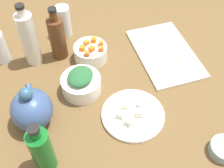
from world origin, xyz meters
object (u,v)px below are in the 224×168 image
cutting_board (165,53)px  bottle_2 (57,37)px  bottle_0 (29,39)px  bowl_greens (81,85)px  plate_tofu (133,115)px  bowl_small_side (224,149)px  teapot (32,109)px  bottle_3 (42,150)px  bowl_carrots (91,53)px  drinking_glass_1 (63,21)px

cutting_board → bottle_2: bottle_2 is taller
bottle_0 → bowl_greens: bearing=-142.4°
plate_tofu → bottle_0: size_ratio=0.83×
bowl_small_side → teapot: bearing=64.6°
plate_tofu → bowl_small_side: bearing=-130.6°
bottle_0 → bottle_3: size_ratio=1.25×
teapot → bowl_small_side: bearing=-115.4°
plate_tofu → bowl_carrots: bearing=14.9°
bowl_greens → bottle_0: 26.45cm
plate_tofu → drinking_glass_1: drinking_glass_1 is taller
cutting_board → bowl_small_side: (-45.31, -1.33, 1.20)cm
cutting_board → bottle_3: size_ratio=1.67×
bowl_greens → bottle_0: bottle_0 is taller
plate_tofu → bottle_2: bearing=28.8°
plate_tofu → drinking_glass_1: size_ratio=1.56×
cutting_board → drinking_glass_1: size_ratio=2.50×
bowl_carrots → plate_tofu: bearing=-165.1°
bottle_2 → drinking_glass_1: bottle_2 is taller
bowl_small_side → plate_tofu: bearing=49.4°
cutting_board → bottle_0: 53.79cm
bottle_3 → bowl_carrots: bearing=-28.5°
bowl_carrots → bottle_3: 46.60cm
bottle_0 → bowl_carrots: bearing=-102.4°
bowl_carrots → bottle_0: bottle_0 is taller
bowl_greens → teapot: 20.00cm
plate_tofu → bowl_small_side: 30.40cm
bottle_0 → bottle_2: 10.57cm
bottle_0 → bottle_2: bottle_0 is taller
bottle_2 → bottle_3: (-45.80, 10.55, -0.52)cm
cutting_board → teapot: teapot is taller
teapot → bottle_2: (29.23, -12.56, 2.69)cm
cutting_board → bottle_2: (10.21, 41.36, 8.91)cm
cutting_board → bowl_carrots: (5.06, 29.86, 2.65)cm
plate_tofu → teapot: (6.52, 32.20, 6.12)cm
bowl_carrots → bowl_small_side: bowl_carrots is taller
cutting_board → teapot: (-19.02, 53.93, 6.22)cm
teapot → bowl_carrots: bearing=-45.0°
bottle_3 → drinking_glass_1: size_ratio=1.50×
bowl_greens → teapot: size_ratio=0.85×
bowl_greens → teapot: bearing=117.1°
bowl_small_side → bottle_2: bottle_2 is taller
bottle_3 → bowl_small_side: bearing=-100.3°
bottle_3 → bowl_greens: bearing=-31.3°
plate_tofu → bowl_small_side: bowl_small_side is taller
bottle_3 → plate_tofu: bearing=-71.6°
bowl_greens → teapot: teapot is taller
bowl_greens → bowl_carrots: bearing=-23.5°
plate_tofu → cutting_board: bearing=-40.4°
cutting_board → drinking_glass_1: bearing=58.9°
bowl_greens → bottle_0: bearing=37.6°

